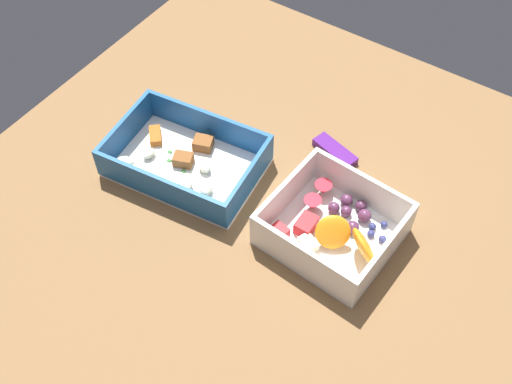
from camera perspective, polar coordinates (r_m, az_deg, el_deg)
name	(u,v)px	position (r cm, az deg, el deg)	size (l,w,h in cm)	color
table_surface	(261,212)	(85.48, 0.49, -1.83)	(80.00, 80.00, 2.00)	brown
pasta_container	(186,161)	(88.24, -6.47, 2.82)	(22.18, 16.33, 5.25)	white
fruit_bowl	(333,227)	(80.93, 7.11, -3.21)	(16.64, 15.68, 6.02)	white
candy_bar	(335,151)	(91.01, 7.25, 3.72)	(7.00, 2.40, 1.20)	#51197A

